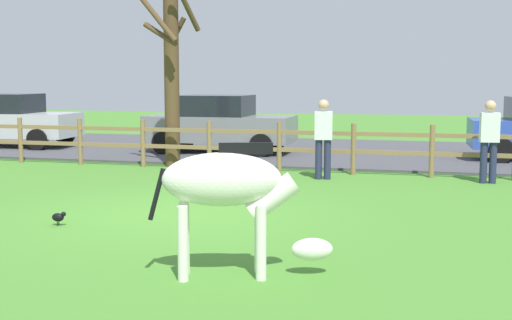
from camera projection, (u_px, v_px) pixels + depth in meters
The scene contains 10 objects.
ground_plane at pixel (176, 214), 10.54m from camera, with size 60.00×60.00×0.00m, color #47842D.
parking_asphalt at pixel (299, 151), 19.45m from camera, with size 28.00×7.40×0.05m, color #47474C.
paddock_fence at pixel (244, 143), 15.35m from camera, with size 21.38×0.11×1.11m.
bare_tree at pixel (171, 71), 15.92m from camera, with size 1.33×1.05×4.35m.
zebra at pixel (230, 189), 7.09m from camera, with size 1.88×0.88×1.41m.
crow_on_grass at pixel (59, 217), 9.66m from camera, with size 0.22×0.10×0.20m.
parked_car_grey at pixel (219, 123), 18.77m from camera, with size 4.03×1.94×1.56m.
parked_car_silver at pixel (8, 120), 20.34m from camera, with size 4.13×2.14×1.56m.
visitor_left_of_tree at pixel (489, 138), 13.47m from camera, with size 0.39×0.26×1.64m.
visitor_right_of_tree at pixel (323, 135), 14.02m from camera, with size 0.39×0.28×1.64m.
Camera 1 is at (3.91, -9.68, 2.07)m, focal length 48.12 mm.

